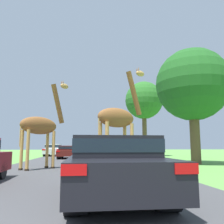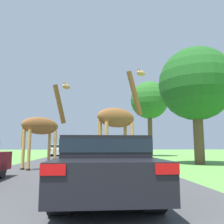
# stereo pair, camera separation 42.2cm
# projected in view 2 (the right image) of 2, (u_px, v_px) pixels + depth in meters

# --- Properties ---
(road) EXTENTS (8.15, 120.00, 0.00)m
(road) POSITION_uv_depth(u_px,v_px,m) (86.00, 155.00, 30.12)
(road) COLOR #424244
(road) RESTS_ON ground
(giraffe_near_road) EXTENTS (2.77, 1.85, 5.29)m
(giraffe_near_road) POSITION_uv_depth(u_px,v_px,m) (119.00, 119.00, 11.36)
(giraffe_near_road) COLOR tan
(giraffe_near_road) RESTS_ON ground
(giraffe_companion) EXTENTS (2.38, 2.44, 4.93)m
(giraffe_companion) POSITION_uv_depth(u_px,v_px,m) (43.00, 126.00, 12.45)
(giraffe_companion) COLOR tan
(giraffe_companion) RESTS_ON ground
(car_lead_maroon) EXTENTS (1.98, 4.22, 1.36)m
(car_lead_maroon) POSITION_uv_depth(u_px,v_px,m) (104.00, 165.00, 5.41)
(car_lead_maroon) COLOR black
(car_lead_maroon) RESTS_ON ground
(car_queue_right) EXTENTS (1.86, 4.15, 1.20)m
(car_queue_right) POSITION_uv_depth(u_px,v_px,m) (73.00, 151.00, 22.77)
(car_queue_right) COLOR #561914
(car_queue_right) RESTS_ON ground
(car_queue_left) EXTENTS (1.92, 4.59, 1.41)m
(car_queue_left) POSITION_uv_depth(u_px,v_px,m) (97.00, 152.00, 17.74)
(car_queue_left) COLOR navy
(car_queue_left) RESTS_ON ground
(car_far_ahead) EXTENTS (1.95, 4.44, 1.39)m
(car_far_ahead) POSITION_uv_depth(u_px,v_px,m) (59.00, 150.00, 28.80)
(car_far_ahead) COLOR silver
(car_far_ahead) RESTS_ON ground
(tree_left_edge) EXTENTS (4.90, 4.90, 7.73)m
(tree_left_edge) POSITION_uv_depth(u_px,v_px,m) (196.00, 84.00, 15.79)
(tree_left_edge) COLOR brown
(tree_left_edge) RESTS_ON ground
(tree_right_cluster) EXTENTS (4.51, 4.51, 8.90)m
(tree_right_cluster) POSITION_uv_depth(u_px,v_px,m) (149.00, 101.00, 28.41)
(tree_right_cluster) COLOR brown
(tree_right_cluster) RESTS_ON ground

